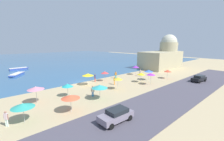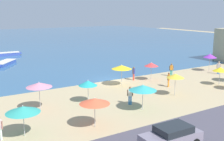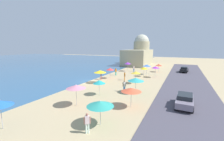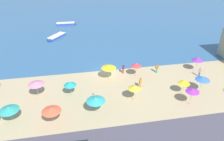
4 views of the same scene
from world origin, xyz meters
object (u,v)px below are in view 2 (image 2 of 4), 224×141
beach_umbrella_5 (88,83)px  beach_umbrella_13 (210,56)px  bather_1 (130,94)px  bather_2 (219,67)px  skiff_nearshore (6,54)px  beach_umbrella_2 (220,69)px  beach_umbrella_12 (95,101)px  beach_umbrella_8 (143,88)px  beach_umbrella_4 (39,85)px  bather_0 (169,79)px  skiff_offshore (5,63)px  beach_umbrella_9 (151,64)px  parked_car_1 (171,136)px  beach_umbrella_10 (122,67)px  bather_3 (134,73)px  beach_umbrella_0 (175,76)px  bather_5 (171,69)px  beach_umbrella_1 (23,109)px

beach_umbrella_5 → beach_umbrella_13: 22.01m
bather_1 → bather_2: bather_2 is taller
skiff_nearshore → beach_umbrella_2: bearing=-64.8°
beach_umbrella_12 → skiff_nearshore: (1.41, 39.63, -1.71)m
beach_umbrella_8 → skiff_nearshore: bearing=96.0°
beach_umbrella_2 → skiff_nearshore: bearing=115.2°
beach_umbrella_4 → beach_umbrella_8: bearing=-31.9°
bather_0 → skiff_offshore: size_ratio=0.33×
beach_umbrella_8 → beach_umbrella_12: (-5.49, -1.10, 0.01)m
beach_umbrella_2 → beach_umbrella_9: (-5.47, 6.19, 0.12)m
parked_car_1 → beach_umbrella_4: bearing=113.4°
bather_1 → beach_umbrella_10: bearing=63.1°
beach_umbrella_2 → skiff_nearshore: (-17.22, 36.57, -1.59)m
beach_umbrella_8 → bather_2: (18.12, 5.96, -1.06)m
beach_umbrella_4 → bather_2: bearing=2.3°
beach_umbrella_2 → bather_3: beach_umbrella_2 is taller
beach_umbrella_10 → beach_umbrella_13: beach_umbrella_13 is taller
beach_umbrella_9 → beach_umbrella_12: bearing=-144.9°
beach_umbrella_9 → bather_0: beach_umbrella_9 is taller
beach_umbrella_9 → bather_0: (-0.27, -3.56, -1.11)m
beach_umbrella_0 → bather_1: bearing=178.8°
beach_umbrella_10 → bather_3: size_ratio=1.46×
bather_0 → bather_1: (-7.52, -2.79, 0.02)m
bather_2 → bather_5: bearing=159.3°
beach_umbrella_8 → bather_1: beach_umbrella_8 is taller
beach_umbrella_2 → bather_1: beach_umbrella_2 is taller
bather_2 → skiff_offshore: 33.47m
skiff_nearshore → beach_umbrella_1: bearing=-99.6°
parked_car_1 → skiff_nearshore: (-1.22, 45.27, -0.46)m
beach_umbrella_9 → beach_umbrella_13: bearing=-1.2°
beach_umbrella_10 → bather_2: (15.10, -2.03, -1.25)m
bather_2 → beach_umbrella_2: bearing=-141.2°
bather_1 → parked_car_1: 8.97m
parked_car_1 → beach_umbrella_0: bearing=44.9°
beach_umbrella_0 → beach_umbrella_9: size_ratio=1.02×
bather_3 → beach_umbrella_8: bearing=-121.7°
beach_umbrella_9 → parked_car_1: size_ratio=0.58×
beach_umbrella_0 → beach_umbrella_9: bearing=72.1°
bather_3 → skiff_nearshore: bather_3 is taller
beach_umbrella_12 → bather_5: 19.53m
skiff_nearshore → beach_umbrella_8: bearing=-84.0°
beach_umbrella_13 → bather_2: bearing=-101.7°
beach_umbrella_2 → beach_umbrella_9: beach_umbrella_9 is taller
bather_1 → skiff_offshore: bather_1 is taller
beach_umbrella_9 → beach_umbrella_10: beach_umbrella_10 is taller
beach_umbrella_10 → skiff_offshore: (-9.31, 20.87, -1.93)m
beach_umbrella_4 → beach_umbrella_12: bearing=-68.1°
beach_umbrella_0 → bather_3: (0.20, 7.68, -1.16)m
beach_umbrella_10 → beach_umbrella_2: bearing=-30.8°
beach_umbrella_2 → bather_2: size_ratio=1.26×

